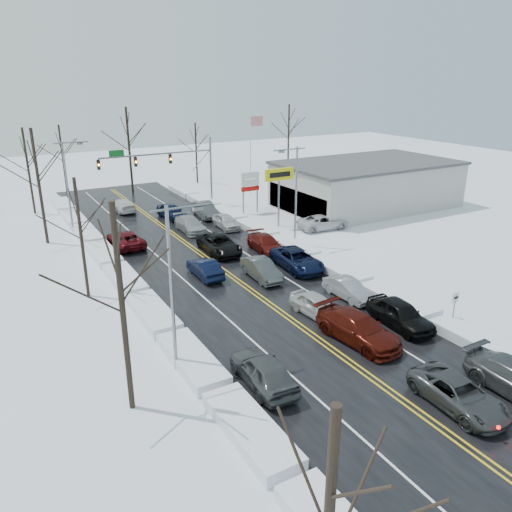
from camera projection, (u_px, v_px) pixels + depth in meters
ground at (273, 306)px, 33.88m from camera, size 160.00×160.00×0.00m
road_surface at (258, 296)px, 35.51m from camera, size 14.00×84.00×0.01m
snow_bank_left at (156, 320)px, 31.97m from camera, size 1.93×72.00×0.65m
snow_bank_right at (342, 276)px, 39.06m from camera, size 1.93×72.00×0.65m
traffic_signal_mast at (170, 162)px, 56.44m from camera, size 13.28×0.39×8.00m
tires_plus_sign at (279, 178)px, 50.11m from camera, size 3.20×0.34×6.00m
used_vehicles_sign at (250, 184)px, 55.58m from camera, size 2.20×0.22×4.65m
speed_limit_sign at (455, 303)px, 30.62m from camera, size 0.55×0.09×2.35m
flagpole at (252, 149)px, 63.39m from camera, size 1.87×1.20×10.00m
dealership_building at (366, 184)px, 58.83m from camera, size 20.40×12.40×5.30m
streetlight_ne at (294, 189)px, 44.09m from camera, size 3.20×0.25×9.00m
streetlight_sw at (175, 277)px, 24.93m from camera, size 3.20×0.25×9.00m
streetlight_nw at (69, 180)px, 47.77m from camera, size 3.20×0.25×9.00m
tree_left_b at (119, 270)px, 21.24m from camera, size 4.00×4.00×10.00m
tree_left_c at (78, 215)px, 33.48m from camera, size 3.40×3.40×8.50m
tree_left_d at (36, 164)px, 44.10m from camera, size 4.20×4.20×10.50m
tree_left_e at (26, 154)px, 54.31m from camera, size 3.80×3.80×9.50m
tree_far_b at (61, 147)px, 62.38m from camera, size 3.60×3.60×9.00m
tree_far_c at (128, 134)px, 63.99m from camera, size 4.40×4.40×11.00m
tree_far_d at (196, 141)px, 70.47m from camera, size 3.40×3.40×8.50m
tree_far_e at (289, 125)px, 77.86m from camera, size 4.20×4.20×10.50m
queued_car_2 at (456, 406)px, 23.68m from camera, size 2.52×5.09×1.39m
queued_car_3 at (357, 341)px, 29.50m from camera, size 2.90×5.93×1.66m
queued_car_4 at (316, 315)px, 32.63m from camera, size 1.98×4.33×1.44m
queued_car_5 at (261, 278)px, 38.55m from camera, size 1.77×4.62×1.50m
queued_car_6 at (220, 252)px, 44.14m from camera, size 3.04×5.87×1.58m
queued_car_7 at (190, 231)px, 50.06m from camera, size 2.14×5.06×1.46m
queued_car_8 at (172, 218)px, 54.55m from camera, size 2.42×4.86×1.59m
queued_car_12 at (399, 326)px, 31.27m from camera, size 2.19×4.97×1.66m
queued_car_13 at (347, 298)px, 35.21m from camera, size 1.54×4.13×1.35m
queued_car_14 at (297, 269)px, 40.48m from camera, size 2.99×5.79×1.56m
queued_car_15 at (266, 252)px, 44.37m from camera, size 2.48×5.16×1.45m
queued_car_16 at (226, 228)px, 51.08m from camera, size 1.86×4.29×1.44m
queued_car_17 at (205, 217)px, 55.19m from camera, size 2.11×5.07×1.63m
oncoming_car_0 at (205, 277)px, 38.85m from camera, size 1.55×4.32×1.42m
oncoming_car_1 at (126, 247)px, 45.60m from camera, size 2.64×5.35×1.46m
oncoming_car_2 at (123, 211)px, 57.43m from camera, size 2.19×5.04×1.44m
oncoming_car_3 at (263, 384)px, 25.36m from camera, size 2.19×4.94×1.65m
parked_car_0 at (323, 229)px, 50.82m from camera, size 5.54×3.06×1.47m
parked_car_1 at (329, 218)px, 54.77m from camera, size 2.39×5.76×1.67m
parked_car_2 at (286, 208)px, 58.72m from camera, size 2.10×4.73×1.58m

